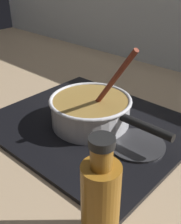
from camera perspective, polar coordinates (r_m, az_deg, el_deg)
name	(u,v)px	position (r m, az deg, el deg)	size (l,w,h in m)	color
ground	(25,150)	(0.82, -12.94, -7.35)	(2.40, 1.60, 0.04)	#9E8466
backsplash_wall	(177,4)	(1.28, 16.85, 19.97)	(2.40, 0.02, 0.55)	silver
hob_plate	(90,125)	(0.85, 0.00, -2.65)	(0.56, 0.48, 0.01)	black
burner_ring	(90,122)	(0.85, 0.00, -2.07)	(0.19, 0.19, 0.01)	#592D0C
spare_burner	(137,145)	(0.77, 9.22, -6.44)	(0.15, 0.15, 0.01)	#262628
cooking_pan	(91,111)	(0.83, 0.11, 0.30)	(0.38, 0.24, 0.26)	silver
sauce_bottle	(100,199)	(0.51, 2.00, -16.91)	(0.07, 0.07, 0.22)	#8C5919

